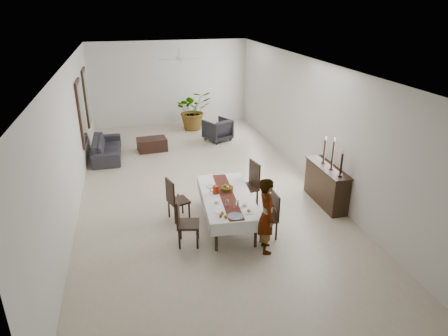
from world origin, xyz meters
TOP-DOWN VIEW (x-y plane):
  - floor at (0.00, 0.00)m, footprint 6.00×12.00m
  - ceiling at (0.00, 0.00)m, footprint 6.00×12.00m
  - wall_back at (0.00, 6.00)m, footprint 6.00×0.02m
  - wall_front at (0.00, -6.00)m, footprint 6.00×0.02m
  - wall_left at (-3.00, 0.00)m, footprint 0.02×12.00m
  - wall_right at (3.00, 0.00)m, footprint 0.02×12.00m
  - dining_table_top at (0.24, -2.01)m, footprint 1.04×2.20m
  - table_leg_fl at (-0.23, -3.00)m, footprint 0.07×0.07m
  - table_leg_fr at (0.56, -3.05)m, footprint 0.07×0.07m
  - table_leg_bl at (-0.08, -0.96)m, footprint 0.07×0.07m
  - table_leg_br at (0.70, -1.02)m, footprint 0.07×0.07m
  - tablecloth_top at (0.24, -2.01)m, footprint 1.21×2.37m
  - tablecloth_drape_left at (-0.28, -1.97)m, footprint 0.17×2.30m
  - tablecloth_drape_right at (0.76, -2.04)m, footprint 0.17×2.30m
  - tablecloth_drape_near at (0.16, -3.15)m, footprint 1.05×0.08m
  - tablecloth_drape_far at (0.32, -0.86)m, footprint 1.05×0.08m
  - table_runner at (0.24, -2.01)m, footprint 0.47×2.25m
  - red_pitcher at (0.02, -1.86)m, footprint 0.14×0.14m
  - pitcher_handle at (-0.05, -1.85)m, footprint 0.11×0.03m
  - wine_glass_near at (0.30, -2.59)m, footprint 0.06×0.06m
  - wine_glass_mid at (0.11, -2.49)m, footprint 0.06×0.06m
  - teacup_right at (0.47, -2.56)m, footprint 0.08×0.08m
  - saucer_right at (0.47, -2.56)m, footprint 0.13×0.13m
  - teacup_left at (-0.05, -2.30)m, footprint 0.08×0.08m
  - saucer_left at (-0.05, -2.30)m, footprint 0.13×0.13m
  - plate_near_right at (0.47, -2.83)m, footprint 0.21×0.21m
  - bread_near_right at (0.47, -2.83)m, footprint 0.08×0.08m
  - plate_near_left at (-0.08, -2.66)m, footprint 0.21×0.21m
  - plate_far_left at (-0.01, -1.50)m, footprint 0.21×0.21m
  - serving_tray at (0.17, -2.94)m, footprint 0.32×0.32m
  - jam_jar_a at (-0.03, -2.96)m, footprint 0.06×0.06m
  - jam_jar_b at (-0.11, -2.90)m, footprint 0.06×0.06m
  - jam_jar_c at (-0.06, -2.81)m, footprint 0.06×0.06m
  - fruit_basket at (0.30, -1.79)m, footprint 0.27×0.27m
  - fruit_red at (0.33, -1.77)m, footprint 0.08×0.08m
  - fruit_green at (0.26, -1.76)m, footprint 0.07×0.07m
  - fruit_yellow at (0.29, -1.83)m, footprint 0.07×0.07m
  - chair_right_near_seat at (0.88, -2.74)m, footprint 0.42×0.42m
  - chair_right_near_leg_fl at (1.05, -2.91)m, footprint 0.04×0.04m
  - chair_right_near_leg_fr at (1.04, -2.57)m, footprint 0.04×0.04m
  - chair_right_near_leg_bl at (0.71, -2.92)m, footprint 0.04×0.04m
  - chair_right_near_leg_br at (0.70, -2.58)m, footprint 0.04×0.04m
  - chair_right_near_back at (1.06, -2.74)m, footprint 0.05×0.41m
  - chair_right_far_seat at (0.86, -1.39)m, footprint 0.56×0.56m
  - chair_right_far_leg_fl at (1.08, -1.54)m, footprint 0.06×0.06m
  - chair_right_far_leg_fr at (1.01, -1.16)m, footprint 0.06×0.06m
  - chair_right_far_leg_bl at (0.71, -1.62)m, footprint 0.06×0.06m
  - chair_right_far_leg_br at (0.63, -1.24)m, footprint 0.06×0.06m
  - chair_right_far_back at (1.07, -1.35)m, footprint 0.14×0.47m
  - chair_left_near_seat at (-0.71, -2.62)m, footprint 0.51×0.51m
  - chair_left_near_leg_fl at (-0.84, -2.42)m, footprint 0.05×0.05m
  - chair_left_near_leg_fr at (-0.92, -2.76)m, footprint 0.05×0.05m
  - chair_left_near_leg_bl at (-0.50, -2.49)m, footprint 0.05×0.05m
  - chair_left_near_leg_br at (-0.57, -2.83)m, footprint 0.05×0.05m
  - chair_left_near_back at (-0.90, -2.58)m, footprint 0.13×0.43m
  - chair_left_far_seat at (-0.76, -1.55)m, footprint 0.52×0.52m
  - chair_left_far_leg_fl at (-0.97, -1.44)m, footprint 0.05×0.05m
  - chair_left_far_leg_fr at (-0.87, -1.77)m, footprint 0.05×0.05m
  - chair_left_far_leg_bl at (-0.65, -1.34)m, footprint 0.05×0.05m
  - chair_left_far_leg_br at (-0.54, -1.67)m, footprint 0.05×0.05m
  - chair_left_far_back at (-0.94, -1.61)m, footprint 0.16×0.41m
  - woman at (0.72, -3.19)m, footprint 0.45×0.61m
  - sideboard_body at (2.78, -1.64)m, footprint 0.40×1.51m
  - sideboard_top at (2.78, -1.64)m, footprint 0.44×1.57m
  - candlestick_near_base at (2.78, -2.20)m, footprint 0.10×0.10m
  - candlestick_near_shaft at (2.78, -2.20)m, footprint 0.05×0.05m
  - candlestick_near_candle at (2.78, -2.20)m, footprint 0.04×0.04m
  - candlestick_mid_base at (2.78, -1.79)m, footprint 0.10×0.10m
  - candlestick_mid_shaft at (2.78, -1.79)m, footprint 0.05×0.05m
  - candlestick_mid_candle at (2.78, -1.79)m, footprint 0.04×0.04m
  - candlestick_far_base at (2.78, -1.39)m, footprint 0.10×0.10m
  - candlestick_far_shaft at (2.78, -1.39)m, footprint 0.05×0.05m
  - candlestick_far_candle at (2.78, -1.39)m, footprint 0.04×0.04m
  - sofa at (-2.42, 2.81)m, footprint 0.84×2.10m
  - armchair at (1.31, 3.60)m, footprint 1.09×1.10m
  - coffee_table at (-1.01, 3.07)m, footprint 0.98×0.71m
  - potted_plant at (0.73, 5.11)m, footprint 1.45×1.29m
  - mirror_frame_near at (-2.96, 2.20)m, footprint 0.06×1.05m
  - mirror_glass_near at (-2.92, 2.20)m, footprint 0.01×0.90m
  - mirror_frame_far at (-2.96, 4.30)m, footprint 0.06×1.05m
  - mirror_glass_far at (-2.92, 4.30)m, footprint 0.01×0.90m
  - fan_rod at (0.00, 3.00)m, footprint 0.04×0.04m
  - fan_hub at (0.00, 3.00)m, footprint 0.16×0.16m
  - fan_blade_n at (0.00, 3.35)m, footprint 0.10×0.55m
  - fan_blade_s at (0.00, 2.65)m, footprint 0.10×0.55m
  - fan_blade_e at (0.35, 3.00)m, footprint 0.55×0.10m
  - fan_blade_w at (-0.35, 3.00)m, footprint 0.55×0.10m

SIDE VIEW (x-z plane):
  - floor at x=0.00m, z-range 0.00..0.00m
  - chair_right_near_leg_fl at x=1.05m, z-range 0.00..0.41m
  - chair_right_near_leg_fr at x=1.04m, z-range 0.00..0.41m
  - chair_right_near_leg_bl at x=0.71m, z-range 0.00..0.41m
  - chair_right_near_leg_br at x=0.70m, z-range 0.00..0.41m
  - chair_left_far_leg_fl at x=-0.97m, z-range 0.00..0.41m
  - chair_left_far_leg_fr at x=-0.87m, z-range 0.00..0.41m
  - chair_left_far_leg_bl at x=-0.65m, z-range 0.00..0.41m
  - chair_left_far_leg_br at x=-0.54m, z-range 0.00..0.41m
  - coffee_table at x=-1.01m, z-range 0.00..0.41m
  - chair_left_near_leg_fl at x=-0.84m, z-range 0.00..0.43m
  - chair_left_near_leg_fr at x=-0.92m, z-range 0.00..0.43m
  - chair_left_near_leg_bl at x=-0.50m, z-range 0.00..0.43m
  - chair_left_near_leg_br at x=-0.57m, z-range 0.00..0.43m
  - chair_right_far_leg_fl at x=1.08m, z-range 0.00..0.47m
  - chair_right_far_leg_fr at x=1.01m, z-range 0.00..0.47m
  - chair_right_far_leg_bl at x=0.71m, z-range 0.00..0.47m
  - chair_right_far_leg_br at x=0.63m, z-range 0.00..0.47m
  - sofa at x=-2.42m, z-range 0.00..0.61m
  - table_leg_fl at x=-0.23m, z-range 0.00..0.62m
  - table_leg_fr at x=0.56m, z-range 0.00..0.62m
  - table_leg_bl at x=-0.08m, z-range 0.00..0.62m
  - table_leg_br at x=0.70m, z-range 0.00..0.62m
  - armchair at x=1.31m, z-range 0.00..0.76m
  - chair_right_near_seat at x=0.88m, z-range 0.41..0.45m
  - chair_left_far_seat at x=-0.76m, z-range 0.41..0.46m
  - chair_left_near_seat at x=-0.71m, z-range 0.43..0.48m
  - sideboard_body at x=2.78m, z-range 0.00..0.91m
  - chair_right_far_seat at x=0.86m, z-range 0.47..0.52m
  - tablecloth_drape_left at x=-0.28m, z-range 0.41..0.68m
  - tablecloth_drape_right at x=0.76m, z-range 0.41..0.68m
  - tablecloth_drape_near at x=0.16m, z-range 0.41..0.68m
  - tablecloth_drape_far at x=0.32m, z-range 0.41..0.68m
  - dining_table_top at x=0.24m, z-range 0.62..0.67m
  - tablecloth_top at x=0.24m, z-range 0.67..0.68m
  - table_runner at x=0.24m, z-range 0.68..0.68m
  - saucer_right at x=0.47m, z-range 0.68..0.69m
  - saucer_left at x=-0.05m, z-range 0.68..0.69m
  - plate_near_right at x=0.47m, z-range 0.68..0.69m
  - plate_near_left at x=-0.08m, z-range 0.68..0.69m
  - plate_far_left at x=-0.01m, z-range 0.68..0.69m
  - serving_tray at x=0.17m, z-range 0.68..0.70m
  - teacup_right at x=0.47m, z-range 0.68..0.73m
  - teacup_left at x=-0.05m, z-range 0.68..0.73m
  - chair_right_near_back at x=1.06m, z-range 0.45..0.97m
  - bread_near_right at x=0.47m, z-range 0.67..0.75m
  - jam_jar_a at x=-0.03m, z-range 0.68..0.75m
  - jam_jar_b at x=-0.11m, z-range 0.68..0.75m
  - jam_jar_c at x=-0.06m, z-range 0.68..0.75m
  - chair_left_far_back at x=-0.94m, z-range 0.45..0.98m
  - fruit_basket at x=0.30m, z-range 0.68..0.77m
  - potted_plant at x=0.73m, z-range 0.00..1.49m
  - chair_left_near_back at x=-0.90m, z-range 0.47..1.02m
  - wine_glass_near at x=0.30m, z-range 0.68..0.83m
  - wine_glass_mid at x=0.11m, z-range 0.68..0.83m
  - woman at x=0.72m, z-range 0.00..1.54m
  - red_pitcher at x=0.02m, z-range 0.68..0.86m
  - pitcher_handle at x=-0.05m, z-range 0.72..0.82m
  - fruit_red at x=0.33m, z-range 0.75..0.83m
  - fruit_green at x=0.26m, z-range 0.76..0.83m
  - fruit_yellow at x=0.29m, z-range 0.75..0.83m
  - chair_right_far_back at x=1.07m, z-range 0.52..1.12m
  - sideboard_top at x=2.78m, z-range 0.91..0.94m
  - candlestick_near_base at x=2.78m, z-range 0.94..0.97m
  - candlestick_mid_base at x=2.78m, z-range 0.94..0.97m
  - candlestick_far_base at x=2.78m, z-range 0.94..0.97m
  - candlestick_near_shaft at x=2.78m, z-range 0.97..1.47m
  - candlestick_far_shaft at x=2.78m, z-range 0.97..1.52m
  - candlestick_mid_shaft at x=2.78m, z-range 0.97..1.62m
  - candlestick_near_candle at x=2.78m, z-range 1.47..1.55m
  - candlestick_far_candle at x=2.78m, z-range 1.52..1.60m
  - wall_back at x=0.00m, z-range 0.00..3.20m
  - wall_front at x=0.00m, z-range 0.00..3.20m
  - wall_left at x=-3.00m, z-range 0.00..3.20m
  - wall_right at x=3.00m, z-range 0.00..3.20m
  - mirror_frame_near at x=-2.96m, z-range 0.67..2.53m
  - mirror_glass_near at x=-2.92m, z-range 0.75..2.45m
  - mirror_frame_far at x=-2.96m, z-range 0.67..2.53m
  - mirror_glass_far at x=-2.92m, z-range 0.75..2.45m
  - candlestick_mid_candle at x=2.78m, z-range 1.62..1.71m
  - fan_hub at x=0.00m, z-range 2.86..2.94m
  - fan_blade_n at x=0.00m, z-range 2.89..2.91m
  - fan_blade_s at x=0.00m, z-range 2.89..2.91m
  - fan_blade_e at x=0.35m, z-range 2.89..2.91m
  - fan_blade_w at x=-0.35m, z-range 2.89..2.91m
  - fan_rod at x=0.00m, z-range 3.00..3.20m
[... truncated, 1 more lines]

